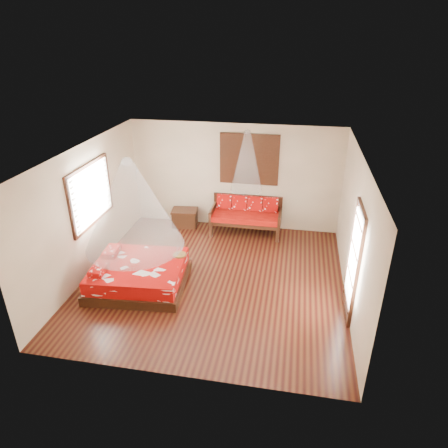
{
  "coord_description": "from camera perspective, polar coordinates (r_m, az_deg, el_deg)",
  "views": [
    {
      "loc": [
        1.54,
        -7.11,
        4.84
      ],
      "look_at": [
        0.15,
        0.4,
        1.15
      ],
      "focal_mm": 32.0,
      "sensor_mm": 36.0,
      "label": 1
    }
  ],
  "objects": [
    {
      "name": "glazed_door",
      "position": [
        7.62,
        17.99,
        -5.3
      ],
      "size": [
        0.08,
        1.02,
        2.16
      ],
      "color": "black",
      "rests_on": "floor"
    },
    {
      "name": "storage_chest",
      "position": [
        10.99,
        -5.62,
        0.92
      ],
      "size": [
        0.73,
        0.57,
        0.47
      ],
      "rotation": [
        0.0,
        0.0,
        0.1
      ],
      "color": "black",
      "rests_on": "floor"
    },
    {
      "name": "mosquito_net_main",
      "position": [
        7.88,
        -13.1,
        2.77
      ],
      "size": [
        1.95,
        1.95,
        1.8
      ],
      "primitive_type": "cone",
      "color": "white",
      "rests_on": "ceiling"
    },
    {
      "name": "shutter_panel",
      "position": [
        10.33,
        3.63,
        9.2
      ],
      "size": [
        1.52,
        0.06,
        1.32
      ],
      "color": "black",
      "rests_on": "wall_back"
    },
    {
      "name": "bed",
      "position": [
        8.62,
        -12.14,
        -7.06
      ],
      "size": [
        2.06,
        1.89,
        0.63
      ],
      "rotation": [
        0.0,
        0.0,
        0.08
      ],
      "color": "black",
      "rests_on": "floor"
    },
    {
      "name": "mosquito_net_daybed",
      "position": [
        9.85,
        3.3,
        8.99
      ],
      "size": [
        0.79,
        0.79,
        1.5
      ],
      "primitive_type": "cone",
      "color": "white",
      "rests_on": "ceiling"
    },
    {
      "name": "wine_tray",
      "position": [
        8.63,
        -6.38,
        -4.1
      ],
      "size": [
        0.29,
        0.29,
        0.23
      ],
      "rotation": [
        0.0,
        0.0,
        -0.17
      ],
      "color": "brown",
      "rests_on": "bed"
    },
    {
      "name": "room",
      "position": [
        8.05,
        -1.55,
        0.48
      ],
      "size": [
        5.54,
        5.54,
        2.84
      ],
      "color": "black",
      "rests_on": "ground"
    },
    {
      "name": "daybed",
      "position": [
        10.5,
        3.19,
        1.46
      ],
      "size": [
        1.84,
        0.82,
        0.96
      ],
      "color": "black",
      "rests_on": "floor"
    },
    {
      "name": "window_left",
      "position": [
        9.02,
        -18.43,
        4.05
      ],
      "size": [
        0.1,
        1.74,
        1.34
      ],
      "color": "black",
      "rests_on": "wall_left"
    }
  ]
}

